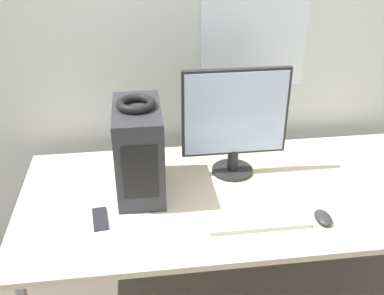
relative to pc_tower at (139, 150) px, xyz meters
The scene contains 9 objects.
wall_back 0.82m from the pc_tower, 48.75° to the left, with size 8.00×0.07×2.70m.
desk 0.52m from the pc_tower, ahead, with size 2.01×0.92×0.70m.
pc_tower is the anchor object (origin of this frame).
headphones 0.22m from the pc_tower, 90.00° to the left, with size 0.17×0.17×0.04m.
monitor_main 0.47m from the pc_tower, 11.57° to the left, with size 0.50×0.20×0.53m.
keyboard 0.60m from the pc_tower, 33.67° to the right, with size 0.42×0.13×0.02m.
mouse 0.84m from the pc_tower, 24.47° to the right, with size 0.07×0.11×0.03m.
cell_phone 0.34m from the pc_tower, 129.97° to the right, with size 0.08×0.16×0.01m.
paper_sheet_left 0.37m from the pc_tower, 113.76° to the right, with size 0.33×0.36×0.00m.
Camera 1 is at (-0.45, -1.22, 1.87)m, focal length 42.00 mm.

